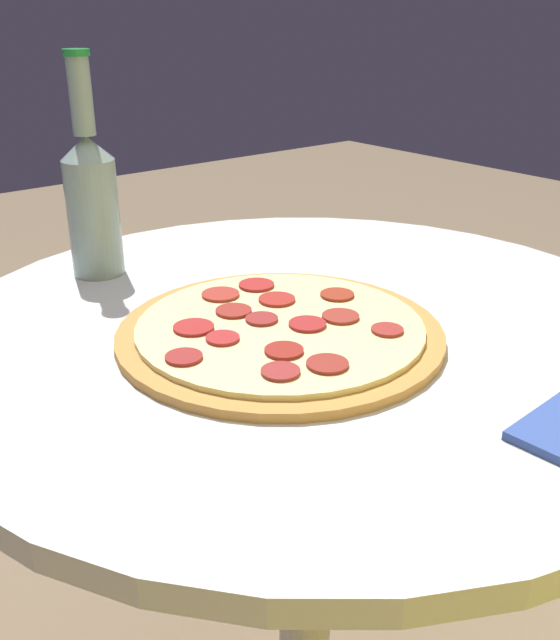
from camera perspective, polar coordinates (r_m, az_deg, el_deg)
The scene contains 3 objects.
table at distance 0.89m, azimuth 2.25°, elevation -10.51°, with size 0.83×0.83×0.76m.
pizza at distance 0.75m, azimuth -0.03°, elevation -0.84°, with size 0.34×0.34×0.02m.
beer_bottle at distance 0.94m, azimuth -14.83°, elevation 9.50°, with size 0.07×0.07×0.27m.
Camera 1 is at (0.49, 0.54, 1.08)m, focal length 40.00 mm.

